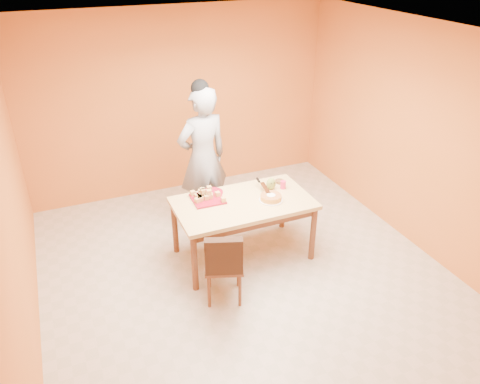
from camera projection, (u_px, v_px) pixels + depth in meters
name	position (u px, v px, depth m)	size (l,w,h in m)	color
floor	(247.00, 277.00, 5.43)	(5.00, 5.00, 0.00)	beige
ceiling	(249.00, 36.00, 4.13)	(5.00, 5.00, 0.00)	white
wall_back	(179.00, 103.00, 6.80)	(4.50, 4.50, 0.00)	orange
wall_left	(8.00, 217.00, 4.01)	(5.00, 5.00, 0.00)	orange
wall_right	(421.00, 140.00, 5.54)	(5.00, 5.00, 0.00)	orange
dining_table	(243.00, 208.00, 5.49)	(1.60, 0.90, 0.76)	#DCB073
dining_chair	(224.00, 263.00, 4.91)	(0.52, 0.58, 0.88)	brown
pastry_pile	(207.00, 194.00, 5.45)	(0.33, 0.33, 0.11)	tan
person	(203.00, 159.00, 6.03)	(0.70, 0.46, 1.91)	gray
pastry_platter	(208.00, 199.00, 5.48)	(0.36, 0.36, 0.02)	maroon
red_dinner_plate	(213.00, 192.00, 5.63)	(0.25, 0.25, 0.01)	maroon
white_cake_plate	(271.00, 200.00, 5.46)	(0.28, 0.28, 0.01)	white
sponge_cake	(271.00, 197.00, 5.45)	(0.25, 0.25, 0.06)	gold
cake_server	(265.00, 188.00, 5.58)	(0.06, 0.29, 0.01)	silver
egg_ornament	(271.00, 184.00, 5.68)	(0.12, 0.10, 0.15)	olive
magenta_glass	(283.00, 185.00, 5.71)	(0.07, 0.07, 0.10)	#D72050
checker_tin	(280.00, 181.00, 5.86)	(0.11, 0.11, 0.03)	#351A0E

